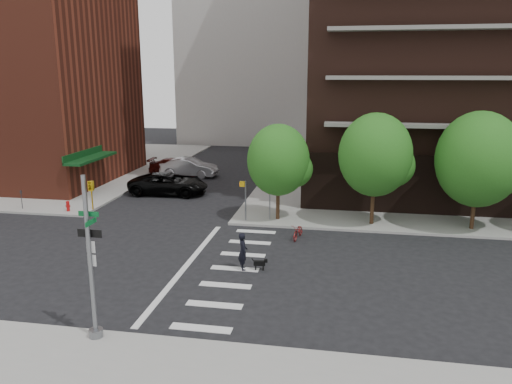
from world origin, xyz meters
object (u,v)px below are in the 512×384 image
Objects in this scene: fire_hydrant at (68,205)px; scooter at (298,231)px; traffic_signal at (92,271)px; parked_car_black at (169,184)px; dog_walker at (243,251)px; parked_car_silver at (189,167)px; parked_car_maroon at (178,167)px.

scooter is at bearing -9.37° from fire_hydrant.
traffic_signal is at bearing -56.74° from fire_hydrant.
parked_car_black is at bearing 103.08° from traffic_signal.
dog_walker reaches higher than fire_hydrant.
parked_car_silver is at bearing 2.04° from parked_car_black.
scooter is at bearing -139.94° from parked_car_silver.
traffic_signal is at bearing 130.79° from dog_walker.
fire_hydrant is 14.31m from parked_car_maroon.
parked_car_black is 14.38m from scooter.
dog_walker reaches higher than scooter.
scooter reaches higher than fire_hydrant.
traffic_signal is at bearing -169.05° from parked_car_black.
parked_car_silver is (1.28, -0.45, 0.08)m from parked_car_maroon.
parked_car_silver is 19.94m from scooter.
parked_car_black is at bearing 10.30° from dog_walker.
traffic_signal is 0.97× the size of parked_car_black.
parked_car_black is at bearing 52.07° from fire_hydrant.
traffic_signal is at bearing -164.87° from parked_car_silver.
parked_car_black is 3.27× the size of dog_walker.
parked_car_silver is at bearing -111.29° from parked_car_maroon.
traffic_signal is 29.38m from parked_car_silver.
dog_walker is (10.72, -21.74, 0.16)m from parked_car_maroon.
parked_car_maroon is at bearing 137.90° from scooter.
fire_hydrant is at bearing 38.88° from dog_walker.
fire_hydrant is at bearing 139.93° from parked_car_black.
parked_car_black is at bearing -168.38° from parked_car_maroon.
fire_hydrant is 0.12× the size of parked_car_black.
parked_car_black is 1.17× the size of parked_car_silver.
scooter is at bearing -131.22° from parked_car_black.
dog_walker is (13.91, -7.80, 0.39)m from fire_hydrant.
parked_car_silver is at bearing 2.06° from dog_walker.
fire_hydrant is at bearing -179.43° from scooter.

